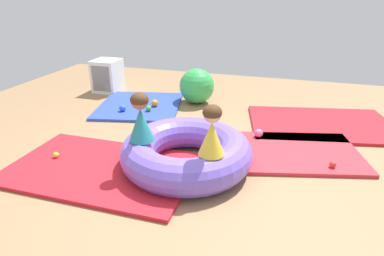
{
  "coord_description": "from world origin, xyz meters",
  "views": [
    {
      "loc": [
        0.91,
        -2.75,
        1.74
      ],
      "look_at": [
        -0.01,
        0.27,
        0.36
      ],
      "focal_mm": 30.61,
      "sensor_mm": 36.0,
      "label": 1
    }
  ],
  "objects_px": {
    "play_ball_green": "(149,108)",
    "play_ball_blue": "(123,108)",
    "child_in_teal": "(141,118)",
    "play_ball_pink": "(259,133)",
    "exercise_ball_large": "(197,86)",
    "play_ball_red": "(333,164)",
    "child_in_yellow": "(212,131)",
    "inflatable_cushion": "(186,152)",
    "play_ball_orange": "(155,103)",
    "play_ball_yellow": "(56,155)",
    "storage_cube": "(107,76)"
  },
  "relations": [
    {
      "from": "play_ball_blue",
      "to": "storage_cube",
      "type": "distance_m",
      "value": 1.22
    },
    {
      "from": "inflatable_cushion",
      "to": "child_in_yellow",
      "type": "relative_size",
      "value": 2.89
    },
    {
      "from": "play_ball_green",
      "to": "play_ball_pink",
      "type": "bearing_deg",
      "value": -14.97
    },
    {
      "from": "play_ball_pink",
      "to": "storage_cube",
      "type": "xyz_separation_m",
      "value": [
        -2.79,
        1.25,
        0.19
      ]
    },
    {
      "from": "play_ball_orange",
      "to": "child_in_yellow",
      "type": "bearing_deg",
      "value": -53.97
    },
    {
      "from": "exercise_ball_large",
      "to": "storage_cube",
      "type": "xyz_separation_m",
      "value": [
        -1.68,
        0.13,
        0.0
      ]
    },
    {
      "from": "play_ball_pink",
      "to": "play_ball_yellow",
      "type": "relative_size",
      "value": 1.66
    },
    {
      "from": "inflatable_cushion",
      "to": "play_ball_red",
      "type": "bearing_deg",
      "value": 14.15
    },
    {
      "from": "play_ball_blue",
      "to": "storage_cube",
      "type": "relative_size",
      "value": 0.18
    },
    {
      "from": "play_ball_pink",
      "to": "play_ball_blue",
      "type": "xyz_separation_m",
      "value": [
        -2.02,
        0.33,
        -0.0
      ]
    },
    {
      "from": "storage_cube",
      "to": "child_in_teal",
      "type": "bearing_deg",
      "value": -52.9
    },
    {
      "from": "play_ball_yellow",
      "to": "exercise_ball_large",
      "type": "xyz_separation_m",
      "value": [
        0.92,
        2.27,
        0.2
      ]
    },
    {
      "from": "play_ball_pink",
      "to": "play_ball_blue",
      "type": "height_order",
      "value": "play_ball_pink"
    },
    {
      "from": "child_in_teal",
      "to": "play_ball_red",
      "type": "relative_size",
      "value": 7.02
    },
    {
      "from": "child_in_yellow",
      "to": "play_ball_yellow",
      "type": "height_order",
      "value": "child_in_yellow"
    },
    {
      "from": "play_ball_green",
      "to": "play_ball_yellow",
      "type": "bearing_deg",
      "value": -103.2
    },
    {
      "from": "play_ball_red",
      "to": "inflatable_cushion",
      "type": "bearing_deg",
      "value": -165.85
    },
    {
      "from": "play_ball_orange",
      "to": "exercise_ball_large",
      "type": "relative_size",
      "value": 0.19
    },
    {
      "from": "play_ball_blue",
      "to": "exercise_ball_large",
      "type": "bearing_deg",
      "value": 41.07
    },
    {
      "from": "child_in_yellow",
      "to": "play_ball_pink",
      "type": "height_order",
      "value": "child_in_yellow"
    },
    {
      "from": "play_ball_blue",
      "to": "exercise_ball_large",
      "type": "xyz_separation_m",
      "value": [
        0.91,
        0.79,
        0.19
      ]
    },
    {
      "from": "child_in_yellow",
      "to": "play_ball_orange",
      "type": "xyz_separation_m",
      "value": [
        -1.33,
        1.83,
        -0.49
      ]
    },
    {
      "from": "play_ball_green",
      "to": "play_ball_blue",
      "type": "xyz_separation_m",
      "value": [
        -0.37,
        -0.11,
        0.01
      ]
    },
    {
      "from": "play_ball_green",
      "to": "play_ball_red",
      "type": "relative_size",
      "value": 1.2
    },
    {
      "from": "inflatable_cushion",
      "to": "play_ball_blue",
      "type": "bearing_deg",
      "value": 138.61
    },
    {
      "from": "storage_cube",
      "to": "inflatable_cushion",
      "type": "bearing_deg",
      "value": -44.73
    },
    {
      "from": "child_in_teal",
      "to": "child_in_yellow",
      "type": "relative_size",
      "value": 1.04
    },
    {
      "from": "play_ball_orange",
      "to": "exercise_ball_large",
      "type": "height_order",
      "value": "exercise_ball_large"
    },
    {
      "from": "play_ball_green",
      "to": "play_ball_blue",
      "type": "relative_size",
      "value": 0.84
    },
    {
      "from": "play_ball_blue",
      "to": "play_ball_orange",
      "type": "relative_size",
      "value": 0.94
    },
    {
      "from": "child_in_yellow",
      "to": "play_ball_red",
      "type": "height_order",
      "value": "child_in_yellow"
    },
    {
      "from": "play_ball_green",
      "to": "storage_cube",
      "type": "distance_m",
      "value": 1.41
    },
    {
      "from": "child_in_teal",
      "to": "exercise_ball_large",
      "type": "xyz_separation_m",
      "value": [
        -0.08,
        2.2,
        -0.31
      ]
    },
    {
      "from": "play_ball_red",
      "to": "storage_cube",
      "type": "distance_m",
      "value": 4.01
    },
    {
      "from": "child_in_teal",
      "to": "play_ball_pink",
      "type": "distance_m",
      "value": 1.57
    },
    {
      "from": "play_ball_blue",
      "to": "exercise_ball_large",
      "type": "distance_m",
      "value": 1.22
    },
    {
      "from": "child_in_teal",
      "to": "storage_cube",
      "type": "distance_m",
      "value": 2.93
    },
    {
      "from": "play_ball_green",
      "to": "play_ball_pink",
      "type": "relative_size",
      "value": 0.8
    },
    {
      "from": "child_in_yellow",
      "to": "play_ball_red",
      "type": "bearing_deg",
      "value": -62.29
    },
    {
      "from": "play_ball_blue",
      "to": "play_ball_orange",
      "type": "bearing_deg",
      "value": 41.82
    },
    {
      "from": "play_ball_green",
      "to": "play_ball_blue",
      "type": "distance_m",
      "value": 0.38
    },
    {
      "from": "play_ball_blue",
      "to": "play_ball_orange",
      "type": "height_order",
      "value": "play_ball_orange"
    },
    {
      "from": "inflatable_cushion",
      "to": "child_in_teal",
      "type": "bearing_deg",
      "value": -153.08
    },
    {
      "from": "play_ball_green",
      "to": "play_ball_blue",
      "type": "height_order",
      "value": "play_ball_blue"
    },
    {
      "from": "play_ball_yellow",
      "to": "play_ball_red",
      "type": "bearing_deg",
      "value": 12.72
    },
    {
      "from": "play_ball_green",
      "to": "exercise_ball_large",
      "type": "bearing_deg",
      "value": 51.4
    },
    {
      "from": "inflatable_cushion",
      "to": "play_ball_blue",
      "type": "relative_size",
      "value": 13.63
    },
    {
      "from": "play_ball_green",
      "to": "exercise_ball_large",
      "type": "distance_m",
      "value": 0.89
    },
    {
      "from": "exercise_ball_large",
      "to": "play_ball_red",
      "type": "bearing_deg",
      "value": -40.58
    },
    {
      "from": "play_ball_green",
      "to": "play_ball_orange",
      "type": "distance_m",
      "value": 0.22
    }
  ]
}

